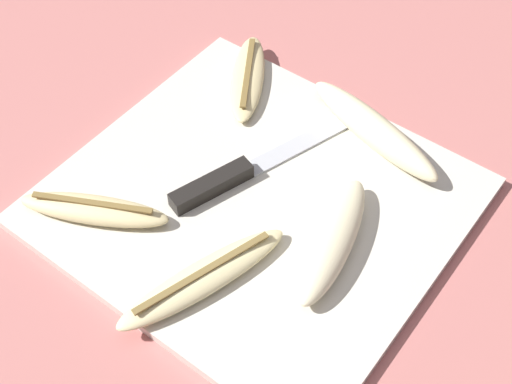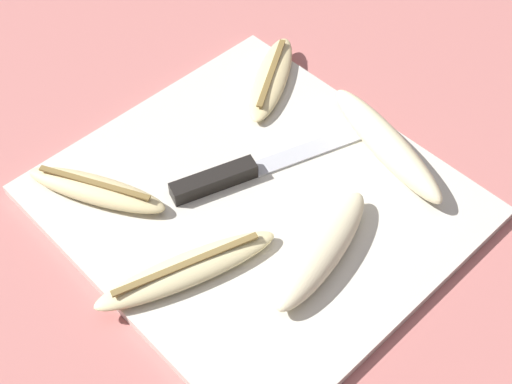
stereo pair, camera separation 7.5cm
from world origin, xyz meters
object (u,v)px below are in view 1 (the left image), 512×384
(banana_bright_far, at_px, (332,240))
(banana_ripe_center, at_px, (94,210))
(banana_pale_long, at_px, (373,129))
(banana_soft_right, at_px, (203,278))
(banana_mellow_near, at_px, (248,78))
(knife, at_px, (233,175))

(banana_bright_far, height_order, banana_ripe_center, banana_bright_far)
(banana_bright_far, relative_size, banana_ripe_center, 1.08)
(banana_pale_long, bearing_deg, banana_soft_right, -96.49)
(banana_soft_right, relative_size, banana_mellow_near, 1.26)
(banana_bright_far, bearing_deg, banana_mellow_near, 146.29)
(banana_mellow_near, bearing_deg, banana_pale_long, 2.70)
(banana_soft_right, distance_m, banana_mellow_near, 0.29)
(banana_soft_right, bearing_deg, knife, 116.11)
(knife, relative_size, banana_mellow_near, 1.58)
(banana_mellow_near, bearing_deg, knife, -58.18)
(knife, height_order, banana_ripe_center, banana_ripe_center)
(banana_soft_right, bearing_deg, banana_ripe_center, -177.96)
(banana_soft_right, distance_m, banana_pale_long, 0.26)
(banana_bright_far, bearing_deg, banana_soft_right, -124.66)
(banana_soft_right, xyz_separation_m, banana_ripe_center, (-0.14, -0.01, 0.00))
(banana_ripe_center, xyz_separation_m, banana_pale_long, (0.17, 0.27, 0.01))
(banana_bright_far, height_order, banana_pale_long, banana_pale_long)
(banana_soft_right, distance_m, banana_ripe_center, 0.14)
(knife, xyz_separation_m, banana_bright_far, (0.13, -0.01, 0.01))
(banana_soft_right, height_order, banana_ripe_center, banana_ripe_center)
(banana_ripe_center, bearing_deg, banana_soft_right, 2.04)
(knife, distance_m, banana_mellow_near, 0.16)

